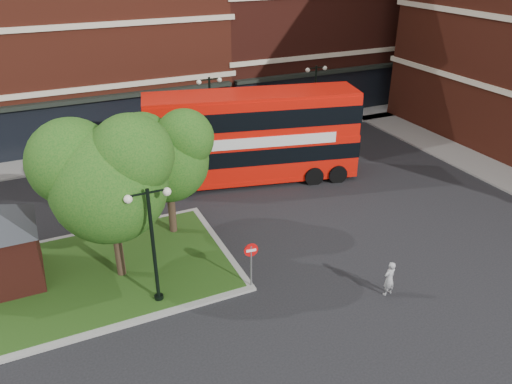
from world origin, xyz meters
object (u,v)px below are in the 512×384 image
bus (252,131)px  car_silver (89,160)px  car_white (235,129)px  woman (389,279)px

bus → car_silver: bus is taller
car_silver → car_white: size_ratio=1.05×
woman → car_white: (1.28, 19.22, -0.14)m
woman → car_white: 19.26m
bus → car_silver: 10.51m
car_white → bus: bearing=158.6°
woman → bus: bearing=-96.9°
car_silver → woman: bearing=-146.5°
car_silver → bus: bearing=-116.1°
bus → car_white: bearing=89.0°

